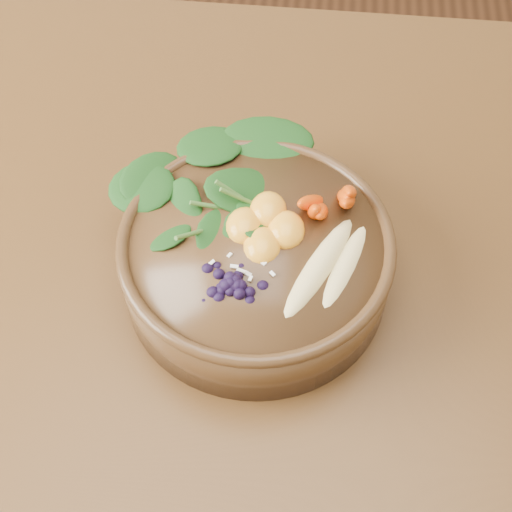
% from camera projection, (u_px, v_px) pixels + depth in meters
% --- Properties ---
extents(ground, '(4.00, 4.00, 0.00)m').
position_uv_depth(ground, '(248.00, 490.00, 1.36)').
color(ground, '#381E0F').
rests_on(ground, ground).
extents(dining_table, '(1.60, 0.90, 0.75)m').
position_uv_depth(dining_table, '(243.00, 312.00, 0.82)').
color(dining_table, '#331C0C').
rests_on(dining_table, ground).
extents(stoneware_bowl, '(0.34, 0.34, 0.07)m').
position_uv_depth(stoneware_bowl, '(256.00, 262.00, 0.71)').
color(stoneware_bowl, '#4D331B').
rests_on(stoneware_bowl, dining_table).
extents(kale_heap, '(0.22, 0.21, 0.04)m').
position_uv_depth(kale_heap, '(242.00, 173.00, 0.70)').
color(kale_heap, '#194116').
rests_on(kale_heap, stoneware_bowl).
extents(carrot_cluster, '(0.07, 0.07, 0.07)m').
position_uv_depth(carrot_cluster, '(334.00, 180.00, 0.67)').
color(carrot_cluster, '#DD3C03').
rests_on(carrot_cluster, stoneware_bowl).
extents(banana_halves, '(0.10, 0.14, 0.03)m').
position_uv_depth(banana_halves, '(333.00, 258.00, 0.65)').
color(banana_halves, '#E0CC84').
rests_on(banana_halves, stoneware_bowl).
extents(mandarin_cluster, '(0.10, 0.11, 0.03)m').
position_uv_depth(mandarin_cluster, '(265.00, 219.00, 0.68)').
color(mandarin_cluster, orange).
rests_on(mandarin_cluster, stoneware_bowl).
extents(blueberry_pile, '(0.15, 0.13, 0.04)m').
position_uv_depth(blueberry_pile, '(232.00, 274.00, 0.63)').
color(blueberry_pile, black).
rests_on(blueberry_pile, stoneware_bowl).
extents(coconut_flakes, '(0.10, 0.09, 0.01)m').
position_uv_depth(coconut_flakes, '(249.00, 253.00, 0.67)').
color(coconut_flakes, white).
rests_on(coconut_flakes, stoneware_bowl).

